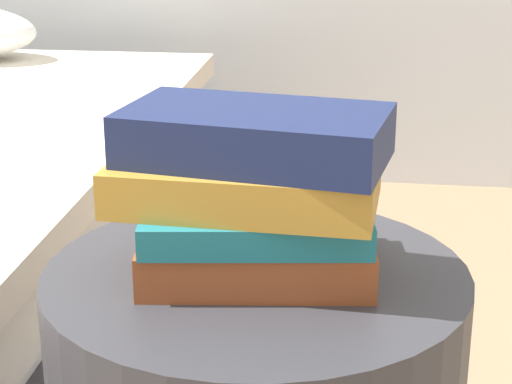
# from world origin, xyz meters

# --- Properties ---
(book_rust) EXTENTS (0.27, 0.22, 0.05)m
(book_rust) POSITION_xyz_m (0.00, 0.01, 0.56)
(book_rust) COLOR #994723
(book_rust) RESTS_ON side_table
(book_teal) EXTENTS (0.26, 0.21, 0.03)m
(book_teal) POSITION_xyz_m (0.00, 0.00, 0.60)
(book_teal) COLOR #1E727F
(book_teal) RESTS_ON book_rust
(book_ochre) EXTENTS (0.29, 0.17, 0.05)m
(book_ochre) POSITION_xyz_m (-0.01, -0.01, 0.65)
(book_ochre) COLOR #B7842D
(book_ochre) RESTS_ON book_teal
(book_navy) EXTENTS (0.29, 0.19, 0.06)m
(book_navy) POSITION_xyz_m (-0.00, -0.01, 0.70)
(book_navy) COLOR #19234C
(book_navy) RESTS_ON book_ochre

